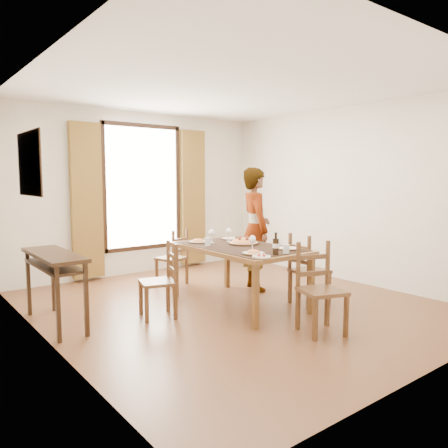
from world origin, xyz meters
TOP-DOWN VIEW (x-y plane):
  - ground at (0.00, 0.00)m, footprint 5.00×5.00m
  - room_shell at (-0.00, 0.13)m, footprint 4.60×5.10m
  - console_table at (-2.03, 0.60)m, footprint 0.38×1.20m
  - dining_table at (0.04, -0.03)m, footprint 1.00×1.73m
  - chair_west at (-0.98, 0.15)m, footprint 0.47×0.47m
  - chair_north at (-0.07, 1.38)m, footprint 0.48×0.48m
  - chair_south at (0.08, -1.31)m, footprint 0.53×0.53m
  - chair_east at (0.74, -0.56)m, footprint 0.44×0.44m
  - man at (0.74, 0.43)m, footprint 0.95×0.89m
  - plate_sw at (-0.21, -0.59)m, footprint 0.27×0.27m
  - plate_se at (0.34, -0.59)m, footprint 0.27×0.27m
  - plate_nw at (-0.20, 0.52)m, footprint 0.27×0.27m
  - plate_ne at (0.32, 0.48)m, footprint 0.27×0.27m
  - pasta_platter at (0.18, 0.04)m, footprint 0.40×0.40m
  - caprese_plate at (-0.28, -0.80)m, footprint 0.20×0.20m
  - wine_glass_a at (-0.06, -0.40)m, footprint 0.08×0.08m
  - wine_glass_b at (0.19, 0.35)m, footprint 0.08×0.08m
  - wine_glass_c at (-0.08, 0.38)m, footprint 0.08×0.08m
  - tumbler_a at (0.40, -0.35)m, footprint 0.07×0.07m
  - tumbler_b at (-0.25, 0.23)m, footprint 0.07×0.07m
  - tumbler_c at (0.12, -0.77)m, footprint 0.07×0.07m
  - wine_bottle at (-0.03, -0.76)m, footprint 0.07×0.07m

SIDE VIEW (x-z plane):
  - ground at x=0.00m, z-range 0.00..0.00m
  - chair_north at x=-0.07m, z-range -0.03..0.82m
  - chair_west at x=-0.98m, z-range -0.03..0.84m
  - chair_east at x=0.74m, z-range -0.03..0.88m
  - chair_south at x=0.08m, z-range -0.03..0.90m
  - console_table at x=-2.03m, z-range 0.28..1.08m
  - dining_table at x=0.04m, z-range 0.31..1.07m
  - caprese_plate at x=-0.28m, z-range 0.76..0.80m
  - plate_sw at x=-0.21m, z-range 0.76..0.81m
  - plate_se at x=0.34m, z-range 0.76..0.81m
  - plate_nw at x=-0.20m, z-range 0.76..0.81m
  - plate_ne at x=0.32m, z-range 0.76..0.81m
  - pasta_platter at x=0.18m, z-range 0.76..0.86m
  - tumbler_a at x=0.40m, z-range 0.76..0.86m
  - tumbler_b at x=-0.25m, z-range 0.76..0.86m
  - tumbler_c at x=0.12m, z-range 0.76..0.86m
  - wine_glass_a at x=-0.06m, z-range 0.76..0.94m
  - wine_glass_b at x=0.19m, z-range 0.76..0.94m
  - wine_glass_c at x=-0.08m, z-range 0.76..0.94m
  - man at x=0.74m, z-range 0.00..1.75m
  - wine_bottle at x=-0.03m, z-range 0.76..1.00m
  - room_shell at x=0.00m, z-range 0.17..2.91m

